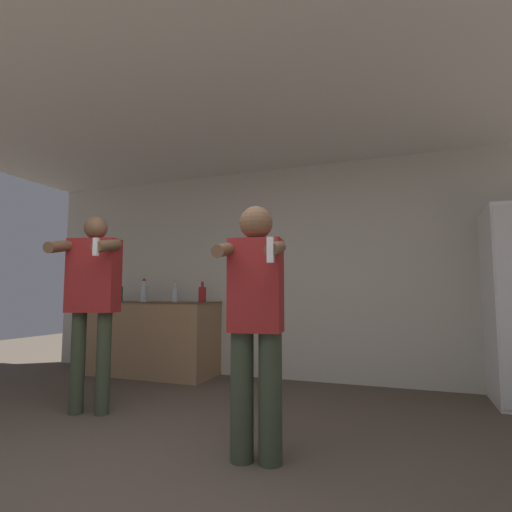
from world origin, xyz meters
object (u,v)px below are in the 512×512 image
bottle_tall_gin (175,294)px  bottle_short_whiskey (144,293)px  person_man_side (93,292)px  person_woman_foreground (256,318)px  bottle_dark_rum (202,294)px  bottle_clear_vodka (120,293)px

bottle_tall_gin → bottle_short_whiskey: bottle_short_whiskey is taller
bottle_tall_gin → person_man_side: 1.53m
bottle_tall_gin → person_man_side: person_man_side is taller
bottle_tall_gin → person_woman_foreground: 2.63m
bottle_short_whiskey → person_woman_foreground: size_ratio=0.19×
person_man_side → person_woman_foreground: bearing=-14.2°
bottle_tall_gin → bottle_short_whiskey: bearing=-180.0°
bottle_dark_rum → person_woman_foreground: 2.40m
bottle_dark_rum → bottle_short_whiskey: bearing=-180.0°
bottle_short_whiskey → bottle_clear_vodka: size_ratio=1.01×
person_woman_foreground → person_man_side: 1.71m
bottle_dark_rum → bottle_clear_vodka: size_ratio=0.86×
bottle_clear_vodka → person_woman_foreground: person_woman_foreground is taller
bottle_clear_vodka → person_man_side: bearing=-58.1°
bottle_dark_rum → bottle_clear_vodka: bottle_clear_vodka is taller
bottle_dark_rum → person_man_side: size_ratio=0.15×
bottle_clear_vodka → person_man_side: 1.80m
bottle_clear_vodka → bottle_short_whiskey: bearing=-0.0°
bottle_tall_gin → bottle_short_whiskey: (-0.46, -0.00, 0.02)m
bottle_dark_rum → bottle_short_whiskey: (-0.83, -0.00, 0.02)m
bottle_short_whiskey → bottle_dark_rum: bearing=0.0°
bottle_tall_gin → bottle_clear_vodka: (-0.83, 0.00, 0.01)m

